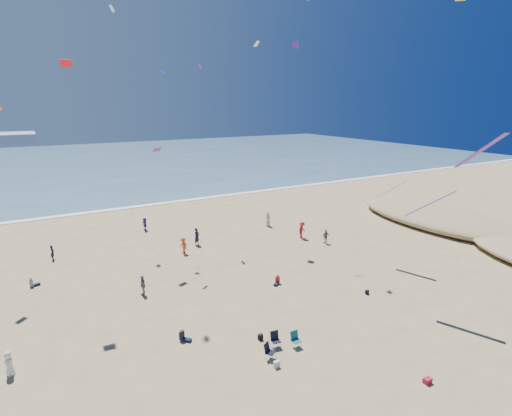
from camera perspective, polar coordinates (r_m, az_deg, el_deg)
ocean at (r=108.22m, az=-24.91°, el=5.74°), size 220.00×100.00×0.06m
surf_line at (r=59.41m, az=-19.96°, el=-0.24°), size 220.00×1.20×0.08m
standing_flyers at (r=32.27m, az=1.63°, el=-10.28°), size 31.69×45.51×1.94m
seated_group at (r=25.74m, az=-3.13°, el=-18.53°), size 18.70×30.43×0.84m
chair_cluster at (r=25.42m, az=3.59°, el=-18.80°), size 2.72×1.55×1.00m
white_tote at (r=24.32m, az=2.97°, el=-21.40°), size 0.35×0.20×0.40m
black_backpack at (r=26.54m, az=0.63°, el=-17.96°), size 0.30×0.22×0.38m
cooler at (r=25.02m, az=23.30°, el=-21.71°), size 0.45×0.30×0.30m
navy_bag at (r=33.14m, az=15.59°, el=-11.50°), size 0.28×0.18×0.34m
kites_aloft at (r=31.70m, az=5.40°, el=14.86°), size 47.29×37.84×29.35m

